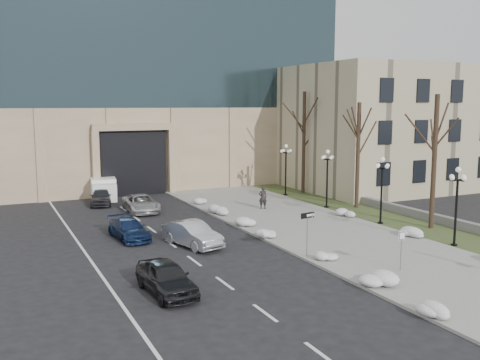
% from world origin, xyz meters
% --- Properties ---
extents(ground, '(160.00, 160.00, 0.00)m').
position_xyz_m(ground, '(0.00, 0.00, 0.00)').
color(ground, black).
rests_on(ground, ground).
extents(sidewalk, '(9.00, 40.00, 0.12)m').
position_xyz_m(sidewalk, '(3.50, 14.00, 0.06)').
color(sidewalk, gray).
rests_on(sidewalk, ground).
extents(curb, '(0.30, 40.00, 0.14)m').
position_xyz_m(curb, '(-1.00, 14.00, 0.07)').
color(curb, gray).
rests_on(curb, ground).
extents(grass_strip, '(4.00, 40.00, 0.10)m').
position_xyz_m(grass_strip, '(10.00, 14.00, 0.05)').
color(grass_strip, '#324321').
rests_on(grass_strip, ground).
extents(stone_wall, '(0.50, 30.00, 0.70)m').
position_xyz_m(stone_wall, '(12.00, 16.00, 0.35)').
color(stone_wall, slate).
rests_on(stone_wall, ground).
extents(office_tower, '(40.00, 24.70, 36.00)m').
position_xyz_m(office_tower, '(-2.01, 43.58, 18.49)').
color(office_tower, tan).
rests_on(office_tower, ground).
extents(classical_building, '(22.00, 18.12, 12.00)m').
position_xyz_m(classical_building, '(22.00, 27.98, 6.00)').
color(classical_building, tan).
rests_on(classical_building, ground).
extents(car_a, '(1.98, 4.41, 1.47)m').
position_xyz_m(car_a, '(-9.38, 5.89, 0.74)').
color(car_a, black).
rests_on(car_a, ground).
extents(car_b, '(2.62, 4.72, 1.47)m').
position_xyz_m(car_b, '(-5.51, 12.89, 0.74)').
color(car_b, '#A9ADB1').
rests_on(car_b, ground).
extents(car_c, '(2.09, 4.40, 1.24)m').
position_xyz_m(car_c, '(-8.46, 16.23, 0.62)').
color(car_c, navy).
rests_on(car_c, ground).
extents(car_d, '(2.40, 4.90, 1.34)m').
position_xyz_m(car_d, '(-5.52, 24.20, 0.67)').
color(car_d, '#BEBEBE').
rests_on(car_d, ground).
extents(car_e, '(2.55, 4.37, 1.40)m').
position_xyz_m(car_e, '(-7.72, 28.58, 0.70)').
color(car_e, '#313136').
rests_on(car_e, ground).
extents(pedestrian, '(0.75, 0.60, 1.80)m').
position_xyz_m(pedestrian, '(3.38, 20.68, 1.02)').
color(pedestrian, black).
rests_on(pedestrian, sidewalk).
extents(box_truck, '(2.90, 6.23, 1.90)m').
position_xyz_m(box_truck, '(-6.92, 31.73, 0.92)').
color(box_truck, white).
rests_on(box_truck, ground).
extents(one_way_sign, '(0.97, 0.28, 2.57)m').
position_xyz_m(one_way_sign, '(-0.66, 7.75, 2.12)').
color(one_way_sign, slate).
rests_on(one_way_sign, ground).
extents(keep_sign, '(0.45, 0.08, 2.11)m').
position_xyz_m(keep_sign, '(2.12, 3.70, 1.55)').
color(keep_sign, slate).
rests_on(keep_sign, ground).
extents(snow_clump_a, '(1.10, 1.60, 0.36)m').
position_xyz_m(snow_clump_a, '(-0.89, -1.67, 0.30)').
color(snow_clump_a, white).
rests_on(snow_clump_a, sidewalk).
extents(snow_clump_b, '(1.10, 1.60, 0.36)m').
position_xyz_m(snow_clump_b, '(-0.41, 2.72, 0.30)').
color(snow_clump_b, white).
rests_on(snow_clump_b, sidewalk).
extents(snow_clump_c, '(1.10, 1.60, 0.36)m').
position_xyz_m(snow_clump_c, '(-0.36, 6.66, 0.30)').
color(snow_clump_c, white).
rests_on(snow_clump_c, sidewalk).
extents(snow_clump_d, '(1.10, 1.60, 0.36)m').
position_xyz_m(snow_clump_d, '(-0.83, 12.03, 0.30)').
color(snow_clump_d, white).
rests_on(snow_clump_d, sidewalk).
extents(snow_clump_e, '(1.10, 1.60, 0.36)m').
position_xyz_m(snow_clump_e, '(-0.31, 16.09, 0.30)').
color(snow_clump_e, white).
rests_on(snow_clump_e, sidewalk).
extents(snow_clump_f, '(1.10, 1.60, 0.36)m').
position_xyz_m(snow_clump_f, '(-0.85, 20.41, 0.30)').
color(snow_clump_f, white).
rests_on(snow_clump_f, sidewalk).
extents(snow_clump_g, '(1.10, 1.60, 0.36)m').
position_xyz_m(snow_clump_g, '(-0.47, 24.72, 0.30)').
color(snow_clump_g, white).
rests_on(snow_clump_g, sidewalk).
extents(snow_clump_i, '(1.10, 1.60, 0.36)m').
position_xyz_m(snow_clump_i, '(7.42, 8.88, 0.30)').
color(snow_clump_i, white).
rests_on(snow_clump_i, sidewalk).
extents(snow_clump_j, '(1.10, 1.60, 0.36)m').
position_xyz_m(snow_clump_j, '(7.56, 15.46, 0.30)').
color(snow_clump_j, white).
rests_on(snow_clump_j, sidewalk).
extents(lamppost_a, '(1.18, 1.18, 4.76)m').
position_xyz_m(lamppost_a, '(8.30, 6.00, 3.07)').
color(lamppost_a, black).
rests_on(lamppost_a, ground).
extents(lamppost_b, '(1.18, 1.18, 4.76)m').
position_xyz_m(lamppost_b, '(8.30, 12.50, 3.07)').
color(lamppost_b, black).
rests_on(lamppost_b, ground).
extents(lamppost_c, '(1.18, 1.18, 4.76)m').
position_xyz_m(lamppost_c, '(8.30, 19.00, 3.07)').
color(lamppost_c, black).
rests_on(lamppost_c, ground).
extents(lamppost_d, '(1.18, 1.18, 4.76)m').
position_xyz_m(lamppost_d, '(8.30, 25.50, 3.07)').
color(lamppost_d, black).
rests_on(lamppost_d, ground).
extents(tree_near, '(3.20, 3.20, 9.00)m').
position_xyz_m(tree_near, '(10.50, 10.00, 5.83)').
color(tree_near, black).
rests_on(tree_near, ground).
extents(tree_mid, '(3.20, 3.20, 8.50)m').
position_xyz_m(tree_mid, '(10.50, 18.00, 5.50)').
color(tree_mid, black).
rests_on(tree_mid, ground).
extents(tree_far, '(3.20, 3.20, 9.50)m').
position_xyz_m(tree_far, '(10.50, 26.00, 6.15)').
color(tree_far, black).
rests_on(tree_far, ground).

